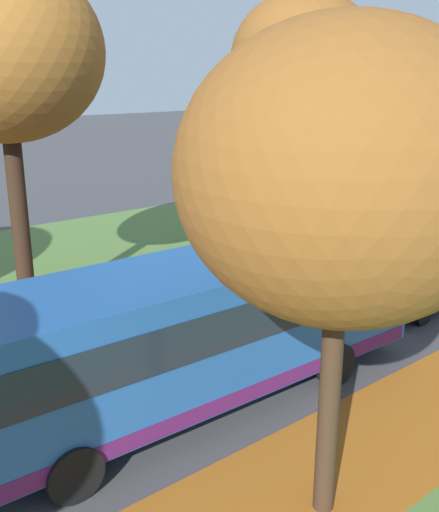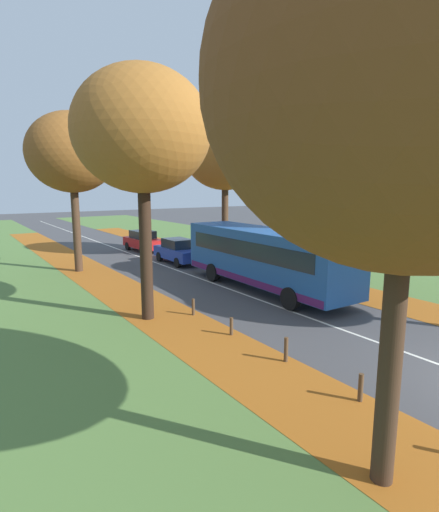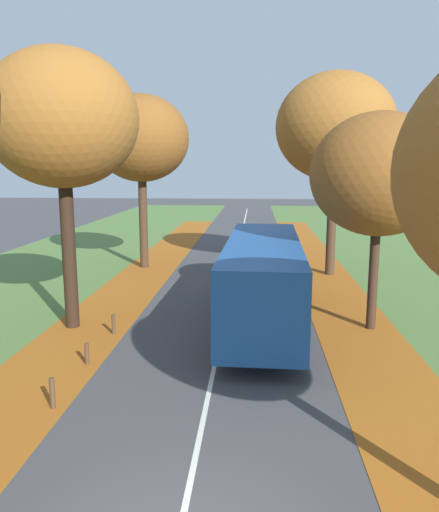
{
  "view_description": "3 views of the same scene",
  "coord_description": "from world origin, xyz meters",
  "views": [
    {
      "loc": [
        10.17,
        4.57,
        6.52
      ],
      "look_at": [
        -0.74,
        13.43,
        2.22
      ],
      "focal_mm": 42.0,
      "sensor_mm": 36.0,
      "label": 1
    },
    {
      "loc": [
        -11.3,
        -3.62,
        5.06
      ],
      "look_at": [
        0.8,
        14.12,
        1.3
      ],
      "focal_mm": 28.0,
      "sensor_mm": 36.0,
      "label": 2
    },
    {
      "loc": [
        1.1,
        -6.09,
        5.53
      ],
      "look_at": [
        -0.56,
        16.88,
        1.37
      ],
      "focal_mm": 35.0,
      "sensor_mm": 36.0,
      "label": 3
    }
  ],
  "objects": [
    {
      "name": "tree_right_near",
      "position": [
        5.12,
        10.77,
        5.25
      ],
      "size": [
        4.51,
        4.51,
        7.29
      ],
      "color": "#382619",
      "rests_on": "ground"
    },
    {
      "name": "road_centre_line",
      "position": [
        0.0,
        20.0,
        0.0
      ],
      "size": [
        0.12,
        80.0,
        0.01
      ],
      "primitive_type": "cube",
      "color": "silver",
      "rests_on": "ground"
    },
    {
      "name": "tree_left_mid",
      "position": [
        -5.02,
        20.68,
        6.95
      ],
      "size": [
        5.1,
        5.1,
        9.28
      ],
      "color": "#422D1E",
      "rests_on": "ground"
    },
    {
      "name": "leaf_litter_right",
      "position": [
        4.6,
        14.0,
        0.01
      ],
      "size": [
        2.8,
        60.0,
        0.0
      ],
      "primitive_type": "cube",
      "color": "#9E5619",
      "rests_on": "grass_verge_right"
    },
    {
      "name": "bollard_fifth",
      "position": [
        -3.58,
        9.55,
        0.34
      ],
      "size": [
        0.12,
        0.12,
        0.68
      ],
      "primitive_type": "cylinder",
      "color": "#4C3823",
      "rests_on": "ground"
    },
    {
      "name": "leaf_litter_left",
      "position": [
        -4.6,
        14.0,
        0.01
      ],
      "size": [
        2.8,
        60.0,
        0.0
      ],
      "primitive_type": "cube",
      "color": "#9E5619",
      "rests_on": "grass_verge_left"
    },
    {
      "name": "grass_verge_right",
      "position": [
        9.2,
        20.0,
        0.0
      ],
      "size": [
        12.0,
        90.0,
        0.01
      ],
      "primitive_type": "cube",
      "color": "#517538",
      "rests_on": "ground"
    },
    {
      "name": "bus",
      "position": [
        1.39,
        11.07,
        1.7
      ],
      "size": [
        2.86,
        10.46,
        2.98
      ],
      "color": "#1E5199",
      "rests_on": "ground"
    },
    {
      "name": "bollard_third",
      "position": [
        -3.52,
        4.34,
        0.37
      ],
      "size": [
        0.12,
        0.12,
        0.75
      ],
      "primitive_type": "cylinder",
      "color": "#4C3823",
      "rests_on": "ground"
    },
    {
      "name": "bollard_fourth",
      "position": [
        -3.6,
        6.94,
        0.32
      ],
      "size": [
        0.12,
        0.12,
        0.64
      ],
      "primitive_type": "cylinder",
      "color": "#4C3823",
      "rests_on": "ground"
    },
    {
      "name": "tree_left_near",
      "position": [
        -5.23,
        10.22,
        7.0
      ],
      "size": [
        4.99,
        4.99,
        9.29
      ],
      "color": "black",
      "rests_on": "ground"
    },
    {
      "name": "tree_right_mid",
      "position": [
        4.97,
        19.54,
        7.41
      ],
      "size": [
        5.88,
        5.88,
        10.09
      ],
      "color": "#422D1E",
      "rests_on": "ground"
    },
    {
      "name": "car_red_following",
      "position": [
        1.34,
        25.57,
        0.81
      ],
      "size": [
        1.92,
        4.27,
        1.62
      ],
      "color": "#B21919",
      "rests_on": "ground"
    },
    {
      "name": "grass_verge_left",
      "position": [
        -9.2,
        20.0,
        0.0
      ],
      "size": [
        12.0,
        90.0,
        0.01
      ],
      "primitive_type": "cube",
      "color": "#517538",
      "rests_on": "ground"
    },
    {
      "name": "car_blue_lead",
      "position": [
        1.22,
        19.6,
        0.81
      ],
      "size": [
        1.8,
        4.21,
        1.62
      ],
      "color": "#233D9E",
      "rests_on": "ground"
    }
  ]
}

